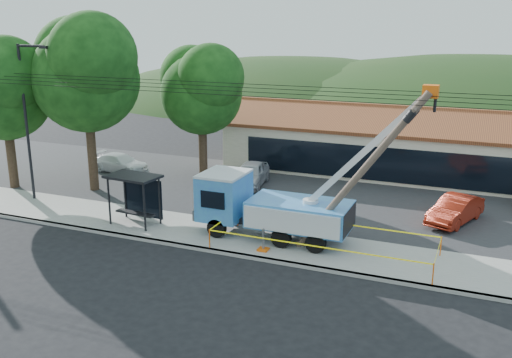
{
  "coord_description": "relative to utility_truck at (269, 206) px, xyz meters",
  "views": [
    {
      "loc": [
        10.36,
        -19.47,
        10.21
      ],
      "look_at": [
        0.14,
        5.0,
        2.84
      ],
      "focal_mm": 40.0,
      "sensor_mm": 36.0,
      "label": 1
    }
  ],
  "objects": [
    {
      "name": "car_red",
      "position": [
        8.11,
        5.69,
        -1.71
      ],
      "size": [
        2.78,
        4.42,
        1.38
      ],
      "primitive_type": "imported",
      "rotation": [
        0.0,
        0.0,
        -0.35
      ],
      "color": "maroon",
      "rests_on": "ground"
    },
    {
      "name": "parking_lot",
      "position": [
        -0.99,
        7.38,
        -1.66
      ],
      "size": [
        60.0,
        12.0,
        0.1
      ],
      "primitive_type": "cube",
      "color": "#28282B",
      "rests_on": "ground"
    },
    {
      "name": "tree_lot",
      "position": [
        -7.99,
        8.38,
        4.5
      ],
      "size": [
        6.3,
        5.6,
        8.94
      ],
      "color": "#332316",
      "rests_on": "ground"
    },
    {
      "name": "car_silver",
      "position": [
        -4.36,
        7.92,
        -1.71
      ],
      "size": [
        2.46,
        4.64,
        1.5
      ],
      "primitive_type": "imported",
      "rotation": [
        0.0,
        0.0,
        0.16
      ],
      "color": "#A5A8AC",
      "rests_on": "ground"
    },
    {
      "name": "car_white",
      "position": [
        -14.04,
        7.56,
        -1.71
      ],
      "size": [
        4.48,
        2.19,
        1.26
      ],
      "primitive_type": "imported",
      "rotation": [
        0.0,
        0.0,
        1.47
      ],
      "color": "white",
      "rests_on": "ground"
    },
    {
      "name": "hill_west",
      "position": [
        -15.99,
        50.38,
        -1.71
      ],
      "size": [
        78.4,
        56.0,
        28.0
      ],
      "primitive_type": "ellipsoid",
      "color": "#1D3D16",
      "rests_on": "ground"
    },
    {
      "name": "streetlight",
      "position": [
        -14.77,
        0.38,
        3.6
      ],
      "size": [
        2.13,
        0.22,
        9.0
      ],
      "color": "black",
      "rests_on": "ground"
    },
    {
      "name": "strip_mall",
      "position": [
        3.01,
        15.36,
        0.17
      ],
      "size": [
        22.5,
        8.53,
        4.67
      ],
      "color": "beige",
      "rests_on": "ground"
    },
    {
      "name": "ground",
      "position": [
        -0.99,
        -4.62,
        -1.71
      ],
      "size": [
        120.0,
        120.0,
        0.0
      ],
      "primitive_type": "plane",
      "color": "black",
      "rests_on": "ground"
    },
    {
      "name": "leaning_pole",
      "position": [
        4.63,
        -0.58,
        2.5
      ],
      "size": [
        5.56,
        1.75,
        7.51
      ],
      "color": "brown",
      "rests_on": "ground"
    },
    {
      "name": "utility_truck",
      "position": [
        0.0,
        0.0,
        0.0
      ],
      "size": [
        10.86,
        3.97,
        7.58
      ],
      "color": "black",
      "rests_on": "ground"
    },
    {
      "name": "tree_west_far",
      "position": [
        -17.99,
        1.88,
        4.83
      ],
      "size": [
        6.84,
        6.08,
        9.48
      ],
      "color": "#332316",
      "rests_on": "ground"
    },
    {
      "name": "tree_west_near",
      "position": [
        -12.99,
        3.38,
        5.82
      ],
      "size": [
        7.56,
        6.72,
        10.8
      ],
      "color": "#332316",
      "rests_on": "ground"
    },
    {
      "name": "hill_center",
      "position": [
        9.01,
        50.38,
        -1.71
      ],
      "size": [
        89.6,
        64.0,
        32.0
      ],
      "primitive_type": "ellipsoid",
      "color": "#1D3D16",
      "rests_on": "ground"
    },
    {
      "name": "bus_shelter",
      "position": [
        -6.97,
        -0.82,
        0.33
      ],
      "size": [
        2.8,
        1.87,
        2.57
      ],
      "rotation": [
        0.0,
        0.0,
        -0.09
      ],
      "color": "black",
      "rests_on": "ground"
    },
    {
      "name": "curb",
      "position": [
        -0.99,
        -2.52,
        -1.63
      ],
      "size": [
        60.0,
        0.25,
        0.15
      ],
      "primitive_type": "cube",
      "color": "gray",
      "rests_on": "ground"
    },
    {
      "name": "sidewalk",
      "position": [
        -0.99,
        -0.62,
        -1.63
      ],
      "size": [
        60.0,
        4.0,
        0.15
      ],
      "primitive_type": "cube",
      "color": "gray",
      "rests_on": "ground"
    },
    {
      "name": "caution_tape",
      "position": [
        2.94,
        -0.85,
        -0.87
      ],
      "size": [
        9.92,
        3.19,
        0.92
      ],
      "color": "#FF610D",
      "rests_on": "ground"
    }
  ]
}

